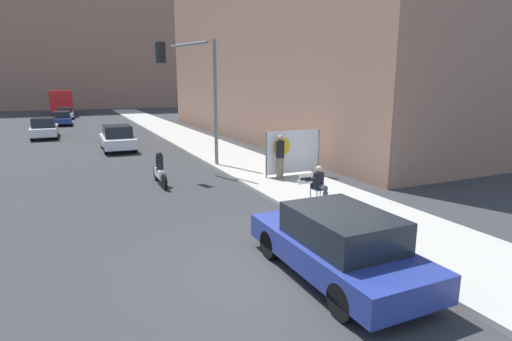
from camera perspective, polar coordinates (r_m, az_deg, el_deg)
The scene contains 15 objects.
ground_plane at distance 8.68m, azimuth 2.72°, elevation -14.18°, with size 160.00×160.00×0.00m, color #303033.
sidewalk_curb at distance 23.49m, azimuth -5.42°, elevation 2.74°, with size 3.46×90.00×0.12m, color #A8A399.
building_backdrop_far at distance 78.89m, azimuth -24.73°, elevation 19.72°, with size 52.00×12.00×31.62m.
building_backdrop_right at distance 31.68m, azimuth 5.44°, elevation 21.74°, with size 10.00×32.00×18.40m.
seated_protester at distance 12.75m, azimuth 9.04°, elevation -1.89°, with size 0.98×0.77×1.24m.
jogger_on_sidewalk at distance 16.12m, azimuth 3.46°, elevation 2.01°, with size 0.34×0.34×1.77m.
protest_banner at distance 16.79m, azimuth 5.28°, elevation 2.68°, with size 2.58×0.06×1.88m.
traffic_light_pole at distance 18.40m, azimuth -8.51°, elevation 12.43°, with size 2.90×2.67×5.75m.
parked_car_curbside at distance 8.31m, azimuth 11.58°, elevation -10.24°, with size 1.84×4.32×1.43m.
car_on_road_nearest at distance 25.45m, azimuth -19.17°, elevation 4.39°, with size 1.77×4.16×1.50m.
car_on_road_midblock at distance 33.79m, azimuth -28.01°, elevation 5.39°, with size 1.74×4.56×1.51m.
car_on_road_distant at distance 44.11m, azimuth -25.99°, elevation 6.73°, with size 1.72×4.61×1.36m.
car_on_road_far_lane at distance 52.57m, azimuth -25.60°, elevation 7.43°, with size 1.77×4.25×1.35m.
city_bus_on_road at distance 59.70m, azimuth -25.99°, elevation 8.93°, with size 2.55×10.02×3.22m.
motorcycle_on_road at distance 16.03m, azimuth -13.58°, elevation -0.08°, with size 0.28×2.21×1.33m.
Camera 1 is at (-3.61, -6.90, 3.83)m, focal length 28.00 mm.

